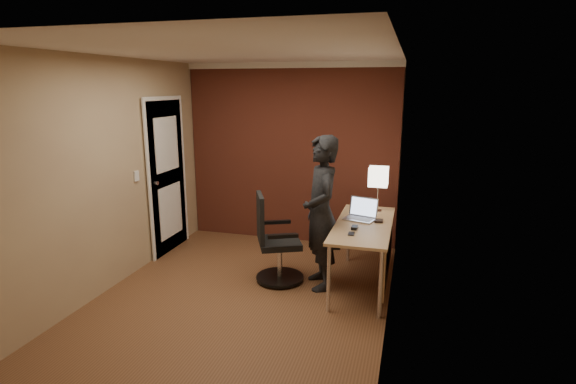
# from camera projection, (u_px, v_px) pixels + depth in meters

# --- Properties ---
(room) EXTENTS (4.00, 4.00, 4.00)m
(room) POSITION_uv_depth(u_px,v_px,m) (263.00, 149.00, 5.96)
(room) COLOR brown
(room) RESTS_ON ground
(desk) EXTENTS (0.60, 1.50, 0.73)m
(desk) POSITION_uv_depth(u_px,v_px,m) (370.00, 235.00, 4.90)
(desk) COLOR tan
(desk) RESTS_ON ground
(desk_lamp) EXTENTS (0.22, 0.22, 0.54)m
(desk_lamp) POSITION_uv_depth(u_px,v_px,m) (378.00, 177.00, 5.25)
(desk_lamp) COLOR silver
(desk_lamp) RESTS_ON desk
(laptop) EXTENTS (0.39, 0.34, 0.23)m
(laptop) POSITION_uv_depth(u_px,v_px,m) (361.00, 213.00, 5.05)
(laptop) COLOR silver
(laptop) RESTS_ON desk
(mouse) EXTENTS (0.06, 0.10, 0.03)m
(mouse) POSITION_uv_depth(u_px,v_px,m) (355.00, 228.00, 4.69)
(mouse) COLOR black
(mouse) RESTS_ON desk
(phone) EXTENTS (0.06, 0.12, 0.01)m
(phone) POSITION_uv_depth(u_px,v_px,m) (351.00, 234.00, 4.53)
(phone) COLOR black
(phone) RESTS_ON desk
(wallet) EXTENTS (0.09, 0.11, 0.02)m
(wallet) POSITION_uv_depth(u_px,v_px,m) (379.00, 221.00, 4.94)
(wallet) COLOR black
(wallet) RESTS_ON desk
(office_chair) EXTENTS (0.60, 0.64, 1.01)m
(office_chair) POSITION_uv_depth(u_px,v_px,m) (274.00, 244.00, 5.07)
(office_chair) COLOR black
(office_chair) RESTS_ON ground
(person) EXTENTS (0.62, 0.73, 1.69)m
(person) POSITION_uv_depth(u_px,v_px,m) (321.00, 213.00, 4.86)
(person) COLOR black
(person) RESTS_ON ground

